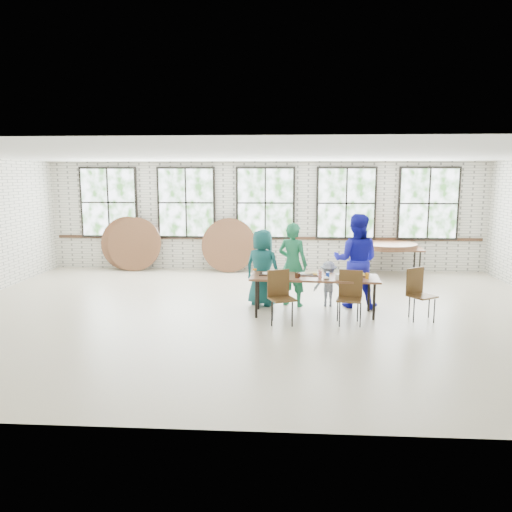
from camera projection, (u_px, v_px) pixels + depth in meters
The scene contains 13 objects.
room at pixel (265, 205), 13.70m from camera, with size 12.00×12.00×12.00m.
dining_table at pixel (314, 279), 9.41m from camera, with size 2.44×0.93×0.74m.
chair_near_left at pixel (280, 292), 8.93m from camera, with size 0.55×0.54×0.95m.
chair_near_right at pixel (350, 292), 8.90m from camera, with size 0.50×0.48×0.95m.
chair_spare at pixel (418, 289), 9.14m from camera, with size 0.57×0.57×0.95m.
adult_teal at pixel (262, 268), 10.10m from camera, with size 0.76×0.49×1.56m, color #185D5C.
adult_green at pixel (293, 264), 10.05m from camera, with size 0.62×0.41×1.70m, color #207A4F.
toddler at pixel (328, 284), 10.07m from camera, with size 0.59×0.34×0.92m, color #151F43.
adult_blue at pixel (356, 261), 9.96m from camera, with size 0.91×0.71×1.88m, color #1B1CBE.
storage_table at pixel (387, 250), 13.07m from camera, with size 1.85×0.88×0.74m.
tabletop_clutter at pixel (321, 275), 9.39m from camera, with size 2.06×0.65×0.11m.
round_tops_stacked at pixel (388, 246), 13.06m from camera, with size 1.50×1.50×0.13m.
round_tops_leaning at pixel (163, 244), 13.80m from camera, with size 4.36×0.44×1.49m.
Camera 1 is at (0.62, -9.30, 2.63)m, focal length 35.00 mm.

